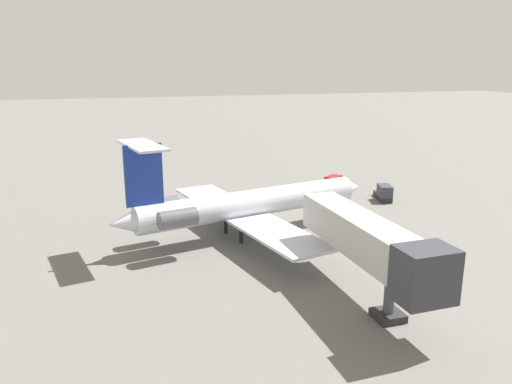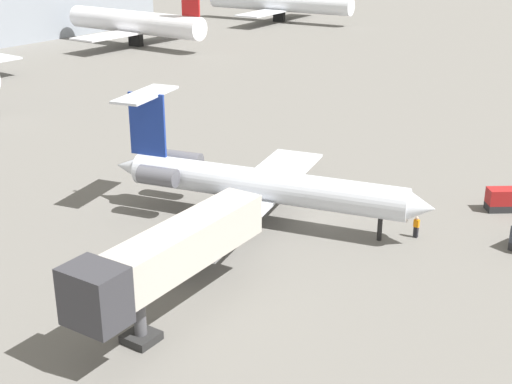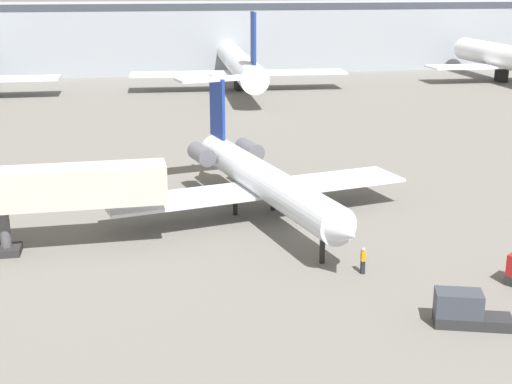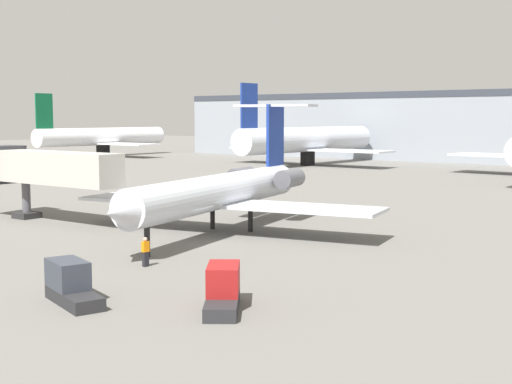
{
  "view_description": "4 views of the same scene",
  "coord_description": "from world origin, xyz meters",
  "px_view_note": "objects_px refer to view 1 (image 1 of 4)",
  "views": [
    {
      "loc": [
        -44.4,
        16.89,
        15.92
      ],
      "look_at": [
        0.7,
        2.68,
        3.55
      ],
      "focal_mm": 34.72,
      "sensor_mm": 36.0,
      "label": 1
    },
    {
      "loc": [
        -44.39,
        -24.32,
        22.25
      ],
      "look_at": [
        -1.24,
        4.76,
        2.26
      ],
      "focal_mm": 49.35,
      "sensor_mm": 36.0,
      "label": 2
    },
    {
      "loc": [
        -11.49,
        -45.38,
        17.3
      ],
      "look_at": [
        -2.28,
        3.07,
        2.47
      ],
      "focal_mm": 49.12,
      "sensor_mm": 36.0,
      "label": 3
    },
    {
      "loc": [
        31.47,
        -34.92,
        8.47
      ],
      "look_at": [
        0.72,
        5.36,
        3.09
      ],
      "focal_mm": 49.64,
      "sensor_mm": 36.0,
      "label": 4
    }
  ],
  "objects_px": {
    "regional_jet": "(243,204)",
    "ground_crew_marshaller": "(338,205)",
    "baggage_tug_trailing": "(334,184)",
    "baggage_tug_lead": "(384,193)",
    "jet_bridge": "(374,244)"
  },
  "relations": [
    {
      "from": "baggage_tug_trailing",
      "to": "ground_crew_marshaller",
      "type": "bearing_deg",
      "value": 156.0
    },
    {
      "from": "ground_crew_marshaller",
      "to": "baggage_tug_lead",
      "type": "relative_size",
      "value": 0.4
    },
    {
      "from": "regional_jet",
      "to": "baggage_tug_trailing",
      "type": "distance_m",
      "value": 21.04
    },
    {
      "from": "regional_jet",
      "to": "ground_crew_marshaller",
      "type": "xyz_separation_m",
      "value": [
        4.16,
        -12.02,
        -2.32
      ]
    },
    {
      "from": "regional_jet",
      "to": "baggage_tug_trailing",
      "type": "bearing_deg",
      "value": -50.37
    },
    {
      "from": "baggage_tug_lead",
      "to": "baggage_tug_trailing",
      "type": "height_order",
      "value": "same"
    },
    {
      "from": "jet_bridge",
      "to": "baggage_tug_trailing",
      "type": "bearing_deg",
      "value": -21.74
    },
    {
      "from": "regional_jet",
      "to": "baggage_tug_lead",
      "type": "height_order",
      "value": "regional_jet"
    },
    {
      "from": "baggage_tug_lead",
      "to": "jet_bridge",
      "type": "bearing_deg",
      "value": 146.68
    },
    {
      "from": "jet_bridge",
      "to": "ground_crew_marshaller",
      "type": "bearing_deg",
      "value": -20.68
    },
    {
      "from": "ground_crew_marshaller",
      "to": "baggage_tug_lead",
      "type": "bearing_deg",
      "value": -68.6
    },
    {
      "from": "jet_bridge",
      "to": "baggage_tug_trailing",
      "type": "relative_size",
      "value": 3.72
    },
    {
      "from": "regional_jet",
      "to": "ground_crew_marshaller",
      "type": "bearing_deg",
      "value": -70.9
    },
    {
      "from": "ground_crew_marshaller",
      "to": "baggage_tug_lead",
      "type": "height_order",
      "value": "baggage_tug_lead"
    },
    {
      "from": "baggage_tug_trailing",
      "to": "regional_jet",
      "type": "bearing_deg",
      "value": 129.63
    }
  ]
}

